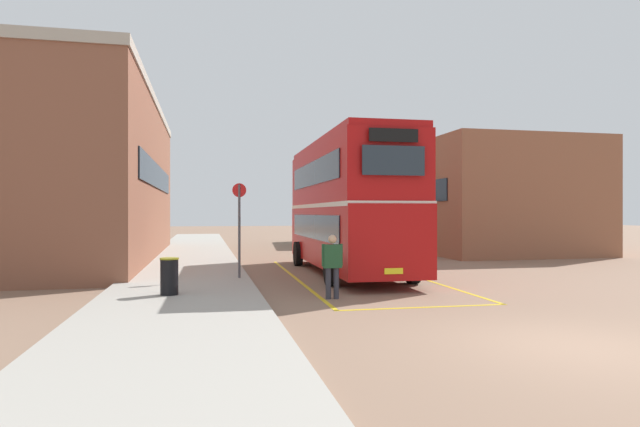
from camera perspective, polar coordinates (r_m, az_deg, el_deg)
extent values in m
plane|color=#846651|center=(22.89, 2.74, -5.44)|extent=(135.60, 135.60, 0.00)
cube|color=#A39E93|center=(24.50, -13.68, -4.91)|extent=(4.00, 57.60, 0.14)
cube|color=brown|center=(26.74, -23.44, 2.98)|extent=(5.94, 19.56, 7.11)
cube|color=#19232D|center=(26.35, -17.01, 3.80)|extent=(0.06, 14.87, 1.10)
cube|color=#A89E8E|center=(27.19, -23.44, 10.86)|extent=(6.06, 19.68, 0.36)
cube|color=brown|center=(32.23, 16.81, 1.53)|extent=(8.52, 12.06, 6.04)
cube|color=#19232D|center=(30.38, 9.72, 2.19)|extent=(0.06, 9.16, 1.10)
cylinder|color=black|center=(22.14, -2.38, -4.32)|extent=(0.30, 1.00, 1.00)
cylinder|color=black|center=(22.69, 4.11, -4.22)|extent=(0.30, 1.00, 1.00)
cylinder|color=black|center=(15.99, 1.17, -6.01)|extent=(0.30, 1.00, 1.00)
cylinder|color=black|center=(16.74, 9.90, -5.74)|extent=(0.30, 1.00, 1.00)
cube|color=#A80F0F|center=(19.27, 2.90, -2.29)|extent=(2.67, 10.18, 2.10)
cube|color=#A80F0F|center=(19.30, 2.90, 3.95)|extent=(2.67, 9.97, 2.10)
cube|color=#A80F0F|center=(19.41, 2.90, 7.34)|extent=(2.57, 9.87, 0.20)
cube|color=silver|center=(19.25, 2.90, 0.83)|extent=(2.70, 10.07, 0.14)
cube|color=#232D38|center=(18.99, -0.83, -1.42)|extent=(0.16, 8.31, 0.84)
cube|color=#232D38|center=(19.03, -0.83, 4.31)|extent=(0.16, 8.31, 0.84)
cube|color=#232D38|center=(19.61, 6.51, -1.38)|extent=(0.16, 8.31, 0.84)
cube|color=#232D38|center=(19.66, 6.51, 4.17)|extent=(0.16, 8.31, 0.84)
cube|color=#232D38|center=(14.45, 7.91, 5.66)|extent=(1.76, 0.07, 0.80)
cube|color=black|center=(14.53, 7.91, 8.33)|extent=(1.38, 0.06, 0.36)
cube|color=#232D38|center=(24.22, -0.07, -0.87)|extent=(2.01, 0.07, 1.00)
cube|color=yellow|center=(14.46, 7.91, -6.14)|extent=(0.52, 0.04, 0.16)
cylinder|color=black|center=(39.91, -1.17, -2.43)|extent=(0.35, 0.94, 0.92)
cylinder|color=black|center=(40.24, 2.47, -2.41)|extent=(0.35, 0.94, 0.92)
cylinder|color=black|center=(34.49, -0.27, -2.82)|extent=(0.35, 0.94, 0.92)
cylinder|color=black|center=(34.87, 3.93, -2.79)|extent=(0.35, 0.94, 0.92)
cube|color=#1E512D|center=(37.32, 1.21, -0.85)|extent=(3.34, 9.29, 2.60)
cube|color=silver|center=(37.32, 1.21, 1.24)|extent=(3.15, 8.91, 0.12)
cube|color=#232D38|center=(37.16, -0.72, -0.31)|extent=(0.72, 7.25, 0.96)
cube|color=#232D38|center=(37.51, 3.12, -0.31)|extent=(0.72, 7.25, 0.96)
cube|color=#232D38|center=(41.84, 0.33, -0.34)|extent=(1.98, 0.23, 1.10)
cylinder|color=#2D2D38|center=(13.67, 1.75, -7.49)|extent=(0.14, 0.14, 0.79)
cylinder|color=#2D2D38|center=(13.62, 0.89, -7.51)|extent=(0.14, 0.14, 0.79)
cube|color=#1E4728|center=(13.57, 1.32, -4.59)|extent=(0.46, 0.22, 0.59)
cylinder|color=#1E4728|center=(13.62, 2.27, -4.45)|extent=(0.09, 0.09, 0.56)
cylinder|color=#1E4728|center=(13.51, 0.37, -4.49)|extent=(0.09, 0.09, 0.56)
sphere|color=tan|center=(13.52, 1.34, -2.77)|extent=(0.21, 0.21, 0.21)
cylinder|color=black|center=(13.91, -15.86, -6.58)|extent=(0.44, 0.44, 0.89)
cylinder|color=olive|center=(13.86, -15.86, -4.68)|extent=(0.47, 0.47, 0.04)
cylinder|color=#4C4C51|center=(16.97, -8.65, -1.89)|extent=(0.08, 0.08, 2.95)
cylinder|color=red|center=(16.98, -8.65, 2.49)|extent=(0.44, 0.06, 0.44)
cube|color=gold|center=(17.98, -2.65, -6.93)|extent=(0.31, 12.14, 0.01)
cube|color=gold|center=(19.04, 9.75, -6.54)|extent=(0.31, 12.14, 0.01)
cube|color=gold|center=(12.71, 10.99, -9.85)|extent=(4.23, 0.19, 0.01)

